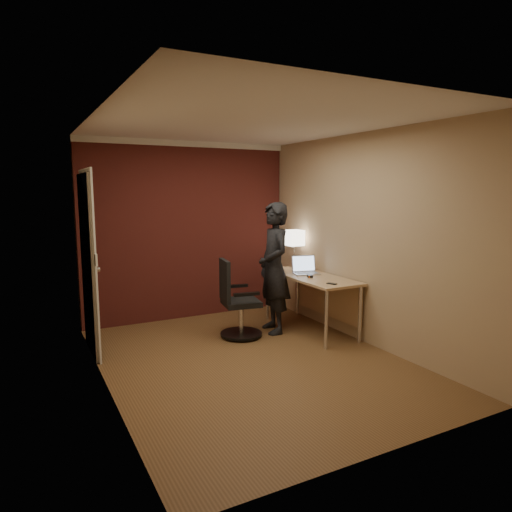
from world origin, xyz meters
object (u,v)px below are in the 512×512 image
Objects in this scene: person at (274,268)px; laptop at (305,269)px; desk at (315,285)px; desk_lamp at (294,238)px; phone at (332,284)px; office_chair at (236,304)px; mouse at (310,276)px.

laptop is at bearing 99.31° from person.
desk is 0.26m from laptop.
desk_lamp is 0.81m from person.
desk is 3.94× the size of laptop.
laptop reaches higher than phone.
desk is 13.04× the size of phone.
desk_lamp is 0.55× the size of office_chair.
office_chair is (-0.90, 0.28, -0.32)m from mouse.
office_chair is at bearing 179.16° from laptop.
person is at bearing -1.14° from office_chair.
office_chair is (-1.05, 0.18, -0.18)m from desk.
desk_lamp is 0.32× the size of person.
laptop is (-0.12, -0.46, -0.35)m from desk_lamp.
laptop is 0.39× the size of office_chair.
desk_lamp is 4.65× the size of phone.
desk is 2.80× the size of desk_lamp.
person is (-0.60, -0.46, -0.31)m from desk_lamp.
office_chair is 0.67m from person.
phone is 0.83m from person.
person is (-0.37, 0.27, 0.09)m from mouse.
mouse is 1.00m from office_chair.
mouse is (-0.23, -0.73, -0.40)m from desk_lamp.
person reaches higher than phone.
person is at bearing 165.95° from mouse.
office_chair is at bearing 120.63° from phone.
phone is 0.12× the size of office_chair.
person is (-0.52, 0.17, 0.24)m from desk.
person is (-0.36, 0.73, 0.10)m from phone.
office_chair is (-1.00, 0.01, -0.37)m from laptop.
person is at bearing 179.48° from laptop.
mouse is 0.47m from person.
phone is at bearing -101.03° from desk_lamp.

